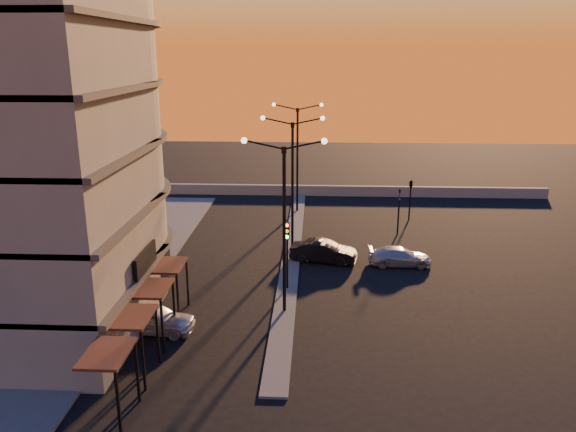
# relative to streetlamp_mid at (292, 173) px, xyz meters

# --- Properties ---
(ground) EXTENTS (120.00, 120.00, 0.00)m
(ground) POSITION_rel_streetlamp_mid_xyz_m (0.00, -10.00, -5.59)
(ground) COLOR black
(ground) RESTS_ON ground
(sidewalk_west) EXTENTS (5.00, 40.00, 0.12)m
(sidewalk_west) POSITION_rel_streetlamp_mid_xyz_m (-10.50, -6.00, -5.53)
(sidewalk_west) COLOR #4F4F4D
(sidewalk_west) RESTS_ON ground
(median) EXTENTS (1.20, 36.00, 0.12)m
(median) POSITION_rel_streetlamp_mid_xyz_m (0.00, 0.00, -5.53)
(median) COLOR #4F4F4D
(median) RESTS_ON ground
(parapet) EXTENTS (44.00, 0.50, 1.00)m
(parapet) POSITION_rel_streetlamp_mid_xyz_m (2.00, 16.00, -5.09)
(parapet) COLOR gray
(parapet) RESTS_ON ground
(building) EXTENTS (14.35, 17.08, 25.00)m
(building) POSITION_rel_streetlamp_mid_xyz_m (-14.00, -9.97, 6.32)
(building) COLOR slate
(building) RESTS_ON ground
(streetlamp_near) EXTENTS (4.32, 0.32, 9.51)m
(streetlamp_near) POSITION_rel_streetlamp_mid_xyz_m (0.00, -10.00, 0.00)
(streetlamp_near) COLOR black
(streetlamp_near) RESTS_ON ground
(streetlamp_mid) EXTENTS (4.32, 0.32, 9.51)m
(streetlamp_mid) POSITION_rel_streetlamp_mid_xyz_m (0.00, 0.00, 0.00)
(streetlamp_mid) COLOR black
(streetlamp_mid) RESTS_ON ground
(streetlamp_far) EXTENTS (4.32, 0.32, 9.51)m
(streetlamp_far) POSITION_rel_streetlamp_mid_xyz_m (0.00, 10.00, 0.00)
(streetlamp_far) COLOR black
(streetlamp_far) RESTS_ON ground
(traffic_light_main) EXTENTS (0.28, 0.44, 4.25)m
(traffic_light_main) POSITION_rel_streetlamp_mid_xyz_m (0.00, -7.13, -2.70)
(traffic_light_main) COLOR black
(traffic_light_main) RESTS_ON ground
(signal_east_a) EXTENTS (0.13, 0.16, 3.60)m
(signal_east_a) POSITION_rel_streetlamp_mid_xyz_m (8.00, 4.00, -3.66)
(signal_east_a) COLOR black
(signal_east_a) RESTS_ON ground
(signal_east_b) EXTENTS (0.42, 1.99, 3.60)m
(signal_east_b) POSITION_rel_streetlamp_mid_xyz_m (9.50, 8.00, -2.49)
(signal_east_b) COLOR black
(signal_east_b) RESTS_ON ground
(car_hatchback) EXTENTS (4.40, 2.16, 1.44)m
(car_hatchback) POSITION_rel_streetlamp_mid_xyz_m (-6.50, -12.53, -4.87)
(car_hatchback) COLOR #B7B9C0
(car_hatchback) RESTS_ON ground
(car_sedan) EXTENTS (4.63, 2.32, 1.46)m
(car_sedan) POSITION_rel_streetlamp_mid_xyz_m (2.19, -2.21, -4.86)
(car_sedan) COLOR black
(car_sedan) RESTS_ON ground
(car_wagon) EXTENTS (4.16, 1.71, 1.21)m
(car_wagon) POSITION_rel_streetlamp_mid_xyz_m (7.23, -2.60, -4.99)
(car_wagon) COLOR #B0B5B8
(car_wagon) RESTS_ON ground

